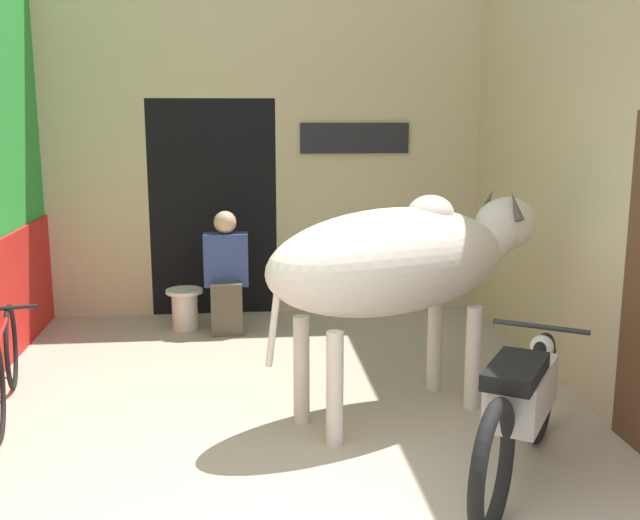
% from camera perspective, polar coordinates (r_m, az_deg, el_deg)
% --- Properties ---
extents(wall_back_with_doorway, '(4.45, 0.93, 3.81)m').
position_cam_1_polar(wall_back_with_doorway, '(7.98, -5.80, 7.58)').
color(wall_back_with_doorway, '#C6B289').
rests_on(wall_back_with_doorway, ground_plane).
extents(wall_right_with_door, '(0.22, 4.56, 3.81)m').
position_cam_1_polar(wall_right_with_door, '(5.94, 19.71, 8.55)').
color(wall_right_with_door, '#C6B289').
rests_on(wall_right_with_door, ground_plane).
extents(cow, '(2.28, 1.50, 1.53)m').
position_cam_1_polar(cow, '(5.12, 6.35, -0.00)').
color(cow, beige).
rests_on(cow, ground_plane).
extents(motorcycle_near, '(1.12, 1.68, 0.81)m').
position_cam_1_polar(motorcycle_near, '(4.44, 15.04, -10.66)').
color(motorcycle_near, black).
rests_on(motorcycle_near, ground_plane).
extents(bicycle, '(0.48, 1.61, 0.67)m').
position_cam_1_polar(bicycle, '(5.74, -22.90, -7.43)').
color(bicycle, black).
rests_on(bicycle, ground_plane).
extents(shopkeeper_seated, '(0.42, 0.34, 1.17)m').
position_cam_1_polar(shopkeeper_seated, '(7.16, -7.16, -0.75)').
color(shopkeeper_seated, brown).
rests_on(shopkeeper_seated, ground_plane).
extents(plastic_stool, '(0.36, 0.36, 0.40)m').
position_cam_1_polar(plastic_stool, '(7.39, -10.26, -3.60)').
color(plastic_stool, beige).
rests_on(plastic_stool, ground_plane).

